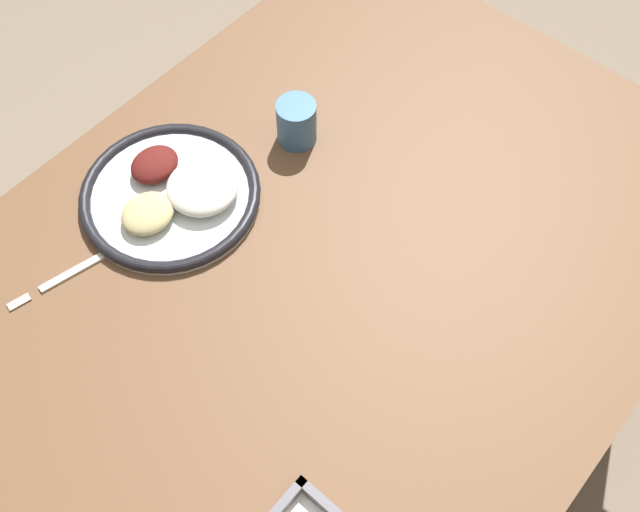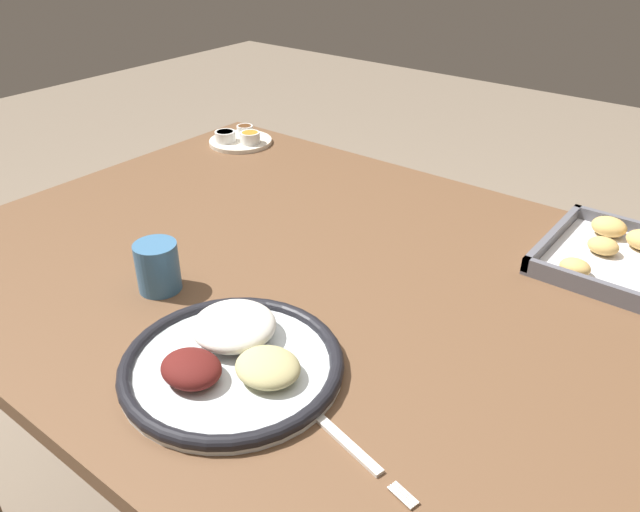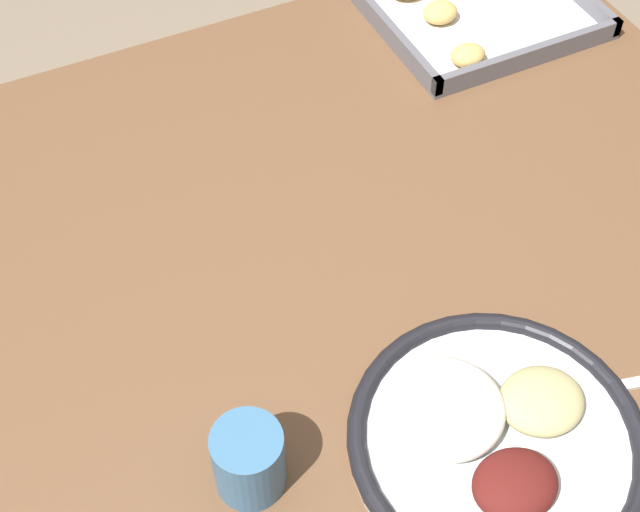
% 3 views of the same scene
% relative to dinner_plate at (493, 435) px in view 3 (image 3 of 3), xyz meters
% --- Properties ---
extents(dining_table, '(1.30, 0.98, 0.73)m').
position_rel_dinner_plate_xyz_m(dining_table, '(-0.09, 0.27, -0.11)').
color(dining_table, brown).
rests_on(dining_table, ground_plane).
extents(dinner_plate, '(0.30, 0.30, 0.05)m').
position_rel_dinner_plate_xyz_m(dinner_plate, '(0.00, 0.00, 0.00)').
color(dinner_plate, silver).
rests_on(dinner_plate, dining_table).
extents(baking_tray, '(0.31, 0.26, 0.04)m').
position_rel_dinner_plate_xyz_m(baking_tray, '(0.35, 0.61, -0.00)').
color(baking_tray, '#595960').
rests_on(baking_tray, dining_table).
extents(drinking_cup, '(0.07, 0.07, 0.08)m').
position_rel_dinner_plate_xyz_m(drinking_cup, '(-0.23, 0.07, 0.03)').
color(drinking_cup, '#38668E').
rests_on(drinking_cup, dining_table).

